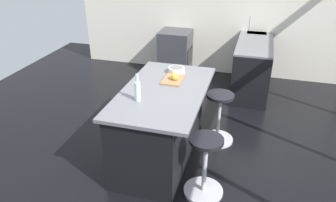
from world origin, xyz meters
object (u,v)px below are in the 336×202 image
at_px(stool_by_window, 219,119).
at_px(fruit_bowl, 177,70).
at_px(kitchen_island, 160,123).
at_px(apple_yellow, 175,76).
at_px(oven_range, 175,52).
at_px(stool_middle, 205,168).
at_px(water_bottle, 138,90).
at_px(cutting_board, 173,80).

xyz_separation_m(stool_by_window, fruit_bowl, (-0.02, -0.60, 0.64)).
xyz_separation_m(kitchen_island, apple_yellow, (-0.27, 0.11, 0.53)).
height_order(oven_range, kitchen_island, kitchen_island).
xyz_separation_m(stool_middle, fruit_bowl, (-1.09, -0.60, 0.64)).
xyz_separation_m(apple_yellow, fruit_bowl, (-0.28, -0.05, -0.03)).
bearing_deg(stool_middle, oven_range, -160.10).
bearing_deg(stool_middle, water_bottle, -103.35).
distance_m(cutting_board, water_bottle, 0.69).
xyz_separation_m(cutting_board, water_bottle, (0.64, -0.23, 0.11)).
relative_size(stool_middle, fruit_bowl, 3.31).
xyz_separation_m(kitchen_island, water_bottle, (0.34, -0.15, 0.59)).
bearing_deg(fruit_bowl, cutting_board, 5.39).
distance_m(cutting_board, apple_yellow, 0.07).
height_order(stool_middle, fruit_bowl, fruit_bowl).
bearing_deg(kitchen_island, stool_by_window, 128.96).
height_order(oven_range, stool_middle, oven_range).
relative_size(oven_range, apple_yellow, 9.78).
distance_m(cutting_board, fruit_bowl, 0.26).
height_order(oven_range, stool_by_window, oven_range).
bearing_deg(oven_range, stool_middle, 19.90).
bearing_deg(cutting_board, water_bottle, -19.52).
xyz_separation_m(oven_range, cutting_board, (2.46, 0.61, 0.51)).
distance_m(oven_range, fruit_bowl, 2.34).
bearing_deg(oven_range, cutting_board, 13.99).
height_order(kitchen_island, stool_by_window, kitchen_island).
distance_m(stool_by_window, water_bottle, 1.39).
relative_size(stool_middle, water_bottle, 2.28).
bearing_deg(kitchen_island, fruit_bowl, 174.31).
bearing_deg(apple_yellow, stool_by_window, 115.23).
distance_m(water_bottle, fruit_bowl, 0.92).
height_order(apple_yellow, water_bottle, water_bottle).
height_order(oven_range, water_bottle, water_bottle).
height_order(cutting_board, water_bottle, water_bottle).
bearing_deg(oven_range, stool_by_window, 28.15).
relative_size(stool_middle, apple_yellow, 7.91).
xyz_separation_m(kitchen_island, cutting_board, (-0.30, 0.08, 0.47)).
height_order(stool_by_window, apple_yellow, apple_yellow).
xyz_separation_m(oven_range, fruit_bowl, (2.20, 0.59, 0.54)).
relative_size(stool_by_window, water_bottle, 2.28).
relative_size(kitchen_island, stool_middle, 2.39).
distance_m(kitchen_island, cutting_board, 0.57).
xyz_separation_m(stool_middle, cutting_board, (-0.83, -0.58, 0.61)).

